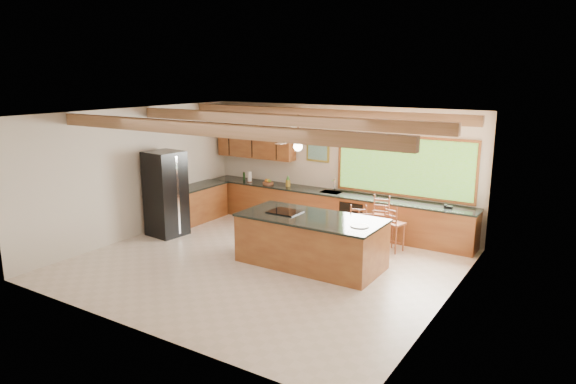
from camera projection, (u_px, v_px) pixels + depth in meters
The scene contains 9 objects.
ground at pixel (263, 264), 10.34m from camera, with size 7.20×7.20×0.00m, color beige.
room_shell at pixel (274, 150), 10.47m from camera, with size 7.27×6.54×3.02m.
counter_run at pixel (294, 209), 12.74m from camera, with size 7.12×3.10×1.22m.
island at pixel (311, 241), 10.20m from camera, with size 2.87×1.35×1.02m.
refrigerator at pixel (166, 194), 12.02m from camera, with size 0.85×0.83×2.00m.
bar_stool_a at pixel (382, 215), 11.35m from camera, with size 0.47×0.47×1.17m.
bar_stool_b at pixel (357, 224), 10.77m from camera, with size 0.52×0.52×1.10m.
bar_stool_c at pixel (365, 228), 10.70m from camera, with size 0.46×0.46×1.02m.
bar_stool_d at pixel (394, 225), 10.91m from camera, with size 0.44×0.44×1.03m.
Camera 1 is at (5.60, -7.99, 3.74)m, focal length 32.00 mm.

